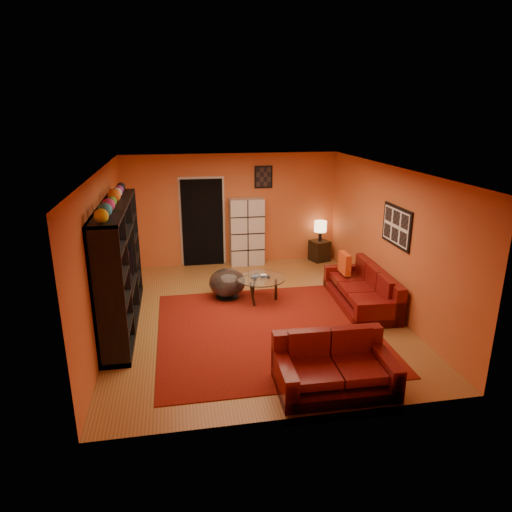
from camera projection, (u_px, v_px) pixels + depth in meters
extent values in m
plane|color=brown|center=(254.00, 313.00, 8.30)|extent=(6.00, 6.00, 0.00)
plane|color=white|center=(254.00, 169.00, 7.50)|extent=(6.00, 6.00, 0.00)
plane|color=#C65B2B|center=(232.00, 210.00, 10.71)|extent=(6.00, 0.00, 6.00)
plane|color=#C65B2B|center=(300.00, 320.00, 5.09)|extent=(6.00, 0.00, 6.00)
plane|color=#C65B2B|center=(104.00, 253.00, 7.48)|extent=(0.00, 6.00, 6.00)
plane|color=#C65B2B|center=(389.00, 238.00, 8.32)|extent=(0.00, 6.00, 6.00)
cube|color=#5B100A|center=(267.00, 330.00, 7.65)|extent=(3.60, 3.60, 0.01)
cube|color=black|center=(203.00, 223.00, 10.64)|extent=(0.95, 0.10, 2.04)
cube|color=black|center=(397.00, 226.00, 7.94)|extent=(0.03, 1.00, 0.70)
cube|color=black|center=(263.00, 177.00, 10.59)|extent=(0.42, 0.03, 0.52)
cube|color=black|center=(119.00, 266.00, 7.59)|extent=(0.45, 3.00, 2.10)
imported|color=black|center=(123.00, 268.00, 7.65)|extent=(0.96, 0.13, 0.55)
cube|color=#530B0B|center=(360.00, 297.00, 8.64)|extent=(0.96, 2.12, 0.32)
cube|color=#530B0B|center=(378.00, 283.00, 8.60)|extent=(0.29, 2.09, 0.85)
cube|color=#530B0B|center=(380.00, 310.00, 7.69)|extent=(0.86, 0.22, 0.62)
cube|color=#530B0B|center=(345.00, 272.00, 9.49)|extent=(0.86, 0.22, 0.62)
cube|color=#530B0B|center=(370.00, 293.00, 8.00)|extent=(0.66, 0.58, 0.12)
cube|color=#530B0B|center=(359.00, 281.00, 8.54)|extent=(0.66, 0.58, 0.12)
cube|color=#530B0B|center=(349.00, 271.00, 9.08)|extent=(0.66, 0.58, 0.12)
cube|color=#530B0B|center=(334.00, 378.00, 6.01)|extent=(1.55, 0.95, 0.32)
cube|color=#530B0B|center=(327.00, 346.00, 6.28)|extent=(1.54, 0.21, 0.85)
cube|color=#530B0B|center=(384.00, 364.00, 6.06)|extent=(0.20, 0.92, 0.62)
cube|color=#530B0B|center=(285.00, 372.00, 5.87)|extent=(0.20, 0.92, 0.62)
cube|color=#530B0B|center=(358.00, 357.00, 5.92)|extent=(0.58, 0.71, 0.12)
cube|color=#530B0B|center=(315.00, 361.00, 5.84)|extent=(0.58, 0.71, 0.12)
cube|color=#D94A18|center=(345.00, 263.00, 9.05)|extent=(0.12, 0.42, 0.42)
cylinder|color=silver|center=(261.00, 278.00, 8.71)|extent=(0.94, 0.94, 0.02)
cylinder|color=black|center=(276.00, 290.00, 8.77)|extent=(0.05, 0.05, 0.45)
cylinder|color=black|center=(254.00, 285.00, 9.03)|extent=(0.05, 0.05, 0.45)
cylinder|color=black|center=(252.00, 294.00, 8.55)|extent=(0.05, 0.05, 0.45)
cube|color=beige|center=(247.00, 232.00, 10.73)|extent=(0.80, 0.36, 1.59)
cylinder|color=black|center=(228.00, 297.00, 9.00)|extent=(0.44, 0.44, 0.03)
cylinder|color=black|center=(228.00, 293.00, 8.97)|extent=(0.06, 0.06, 0.15)
ellipsoid|color=#3C3635|center=(227.00, 282.00, 8.91)|extent=(0.71, 0.71, 0.54)
cube|color=black|center=(319.00, 251.00, 11.15)|extent=(0.51, 0.51, 0.50)
cylinder|color=black|center=(320.00, 236.00, 11.04)|extent=(0.08, 0.08, 0.24)
cylinder|color=#FFCF8C|center=(320.00, 226.00, 10.96)|extent=(0.30, 0.30, 0.26)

